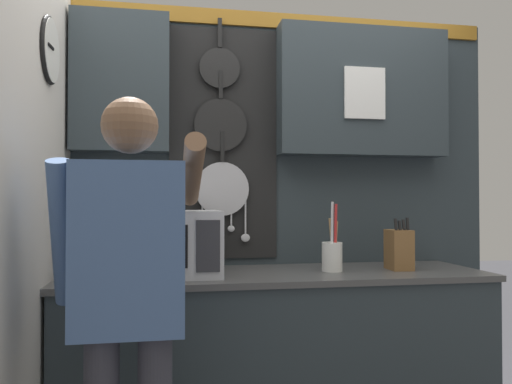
# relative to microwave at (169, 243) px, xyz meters

# --- Properties ---
(base_cabinet_counter) EXTENTS (2.13, 0.64, 0.90)m
(base_cabinet_counter) POSITION_rel_microwave_xyz_m (0.54, 0.03, -0.61)
(base_cabinet_counter) COLOR #2D383D
(base_cabinet_counter) RESTS_ON ground_plane
(back_wall_unit) EXTENTS (2.70, 0.22, 2.34)m
(back_wall_unit) POSITION_rel_microwave_xyz_m (0.57, 0.31, 0.42)
(back_wall_unit) COLOR #2D383D
(back_wall_unit) RESTS_ON ground_plane
(side_wall) EXTENTS (0.07, 1.60, 2.34)m
(side_wall) POSITION_rel_microwave_xyz_m (-0.54, -0.36, 0.13)
(side_wall) COLOR silver
(side_wall) RESTS_ON ground_plane
(microwave) EXTENTS (0.49, 0.40, 0.31)m
(microwave) POSITION_rel_microwave_xyz_m (0.00, 0.00, 0.00)
(microwave) COLOR silver
(microwave) RESTS_ON base_cabinet_counter
(knife_block) EXTENTS (0.12, 0.16, 0.27)m
(knife_block) POSITION_rel_microwave_xyz_m (1.19, 0.00, -0.05)
(knife_block) COLOR brown
(knife_block) RESTS_ON base_cabinet_counter
(utensil_crock) EXTENTS (0.11, 0.11, 0.36)m
(utensil_crock) POSITION_rel_microwave_xyz_m (0.82, 0.00, -0.07)
(utensil_crock) COLOR white
(utensil_crock) RESTS_ON base_cabinet_counter
(person) EXTENTS (0.54, 0.62, 1.62)m
(person) POSITION_rel_microwave_xyz_m (-0.14, -0.65, -0.09)
(person) COLOR #383842
(person) RESTS_ON ground_plane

